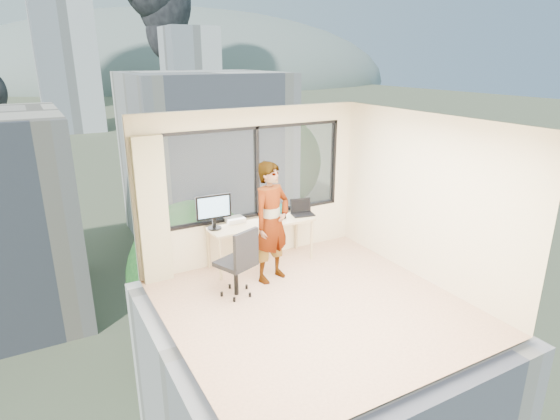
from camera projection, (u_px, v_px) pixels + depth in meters
floor at (314, 306)px, 6.62m from camera, size 4.00×4.00×0.01m
ceiling at (319, 122)px, 5.80m from camera, size 4.00×4.00×0.01m
wall_front at (428, 280)px, 4.54m from camera, size 4.00×0.01×2.60m
wall_left at (169, 248)px, 5.29m from camera, size 0.01×4.00×2.60m
wall_right at (425, 199)px, 7.12m from camera, size 0.01×4.00×2.60m
window_wall at (254, 172)px, 7.82m from camera, size 3.30×0.16×1.55m
curtain at (153, 211)px, 7.03m from camera, size 0.45×0.14×2.30m
desk at (261, 243)px, 7.88m from camera, size 1.80×0.60×0.75m
chair at (235, 261)px, 6.76m from camera, size 0.72×0.72×1.08m
person at (272, 222)px, 7.14m from camera, size 0.80×0.65×1.90m
monitor at (214, 212)px, 7.36m from camera, size 0.58×0.15×0.57m
game_console at (235, 220)px, 7.75m from camera, size 0.31×0.26×0.07m
laptop at (303, 208)px, 8.06m from camera, size 0.45×0.46×0.24m
cellphone at (269, 222)px, 7.75m from camera, size 0.12×0.06×0.01m
pen_cup at (284, 215)px, 7.91m from camera, size 0.10×0.10×0.10m
handbag at (278, 209)px, 8.11m from camera, size 0.28×0.18×0.19m
exterior_ground at (40, 133)px, 110.75m from camera, size 400.00×400.00×0.04m
near_bldg_b at (205, 157)px, 45.59m from camera, size 14.00×13.00×16.00m
near_bldg_c at (412, 186)px, 46.47m from camera, size 12.00×10.00×10.00m
far_tower_b at (67, 67)px, 109.69m from camera, size 13.00×13.00×30.00m
far_tower_c at (191, 71)px, 143.90m from camera, size 15.00×15.00×26.00m
hill_b at (185, 83)px, 322.80m from camera, size 300.00×220.00×96.00m
tree_b at (197, 294)px, 26.40m from camera, size 7.60×7.60×9.00m
tree_c at (284, 171)px, 52.78m from camera, size 8.40×8.40×10.00m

